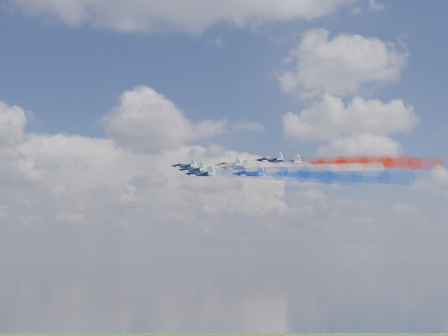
# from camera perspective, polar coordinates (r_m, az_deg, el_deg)

# --- Properties ---
(jet_lead) EXTENTS (16.02, 15.54, 7.09)m
(jet_lead) POSITION_cam_1_polar(r_m,az_deg,el_deg) (194.15, -4.16, 0.20)
(jet_lead) COLOR black
(trail_lead) EXTENTS (39.07, 27.86, 9.75)m
(trail_lead) POSITION_cam_1_polar(r_m,az_deg,el_deg) (177.12, 2.45, 0.13)
(trail_lead) COLOR white
(jet_inner_left) EXTENTS (16.02, 15.54, 7.09)m
(jet_inner_left) POSITION_cam_1_polar(r_m,az_deg,el_deg) (180.31, -3.28, -0.19)
(jet_inner_left) COLOR black
(trail_inner_left) EXTENTS (39.07, 27.86, 9.75)m
(trail_inner_left) POSITION_cam_1_polar(r_m,az_deg,el_deg) (163.73, 3.98, -0.32)
(trail_inner_left) COLOR blue
(jet_inner_right) EXTENTS (16.02, 15.54, 7.09)m
(jet_inner_right) POSITION_cam_1_polar(r_m,az_deg,el_deg) (194.75, 0.50, 0.32)
(jet_inner_right) COLOR black
(trail_inner_right) EXTENTS (39.07, 27.86, 9.75)m
(trail_inner_right) POSITION_cam_1_polar(r_m,az_deg,el_deg) (179.58, 7.48, 0.25)
(trail_inner_right) COLOR red
(jet_outer_left) EXTENTS (16.02, 15.54, 7.09)m
(jet_outer_left) POSITION_cam_1_polar(r_m,az_deg,el_deg) (165.54, -2.45, -0.63)
(jet_outer_left) COLOR black
(trail_outer_left) EXTENTS (39.07, 27.86, 9.75)m
(trail_outer_left) POSITION_cam_1_polar(r_m,az_deg,el_deg) (149.43, 5.60, -0.81)
(trail_outer_left) COLOR blue
(jet_center_third) EXTENTS (16.02, 15.54, 7.09)m
(jet_center_third) POSITION_cam_1_polar(r_m,az_deg,el_deg) (180.04, 1.28, 0.04)
(jet_center_third) COLOR black
(trail_center_third) EXTENTS (39.07, 27.86, 9.75)m
(trail_center_third) POSITION_cam_1_polar(r_m,az_deg,el_deg) (165.32, 8.94, -0.06)
(trail_center_third) COLOR white
(jet_outer_right) EXTENTS (16.02, 15.54, 7.09)m
(jet_outer_right) POSITION_cam_1_polar(r_m,az_deg,el_deg) (194.01, 4.77, 0.83)
(jet_outer_right) COLOR black
(trail_outer_right) EXTENTS (39.07, 27.86, 9.75)m
(trail_outer_right) POSITION_cam_1_polar(r_m,az_deg,el_deg) (180.65, 12.08, 0.79)
(trail_outer_right) COLOR red
(jet_rear_left) EXTENTS (16.02, 15.54, 7.09)m
(jet_rear_left) POSITION_cam_1_polar(r_m,az_deg,el_deg) (165.68, 2.66, -0.63)
(jet_rear_left) COLOR black
(trail_rear_left) EXTENTS (39.07, 27.86, 9.75)m
(trail_rear_left) POSITION_cam_1_polar(r_m,az_deg,el_deg) (151.69, 11.16, -0.81)
(trail_rear_left) COLOR blue
(jet_rear_right) EXTENTS (16.02, 15.54, 7.09)m
(jet_rear_right) POSITION_cam_1_polar(r_m,az_deg,el_deg) (180.73, 6.48, 0.58)
(jet_rear_right) COLOR black
(trail_rear_right) EXTENTS (39.07, 27.86, 9.75)m
(trail_rear_right) POSITION_cam_1_polar(r_m,az_deg,el_deg) (168.23, 14.48, 0.52)
(trail_rear_right) COLOR red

